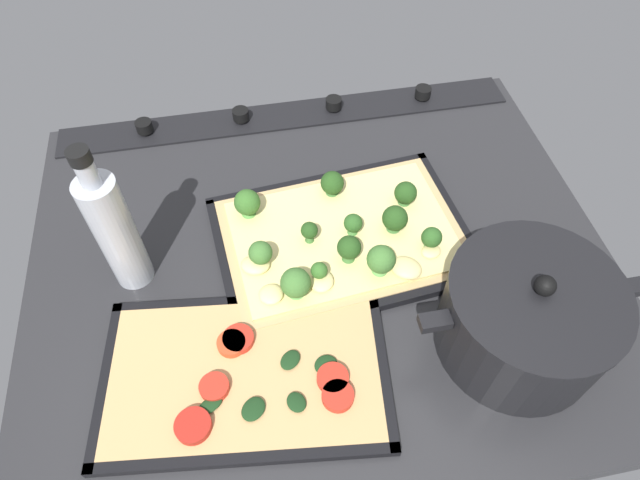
# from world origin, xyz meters

# --- Properties ---
(ground_plane) EXTENTS (0.81, 0.69, 0.03)m
(ground_plane) POSITION_xyz_m (0.00, 0.00, -0.01)
(ground_plane) COLOR #28282B
(stove_control_panel) EXTENTS (0.78, 0.07, 0.03)m
(stove_control_panel) POSITION_xyz_m (0.00, -0.31, 0.01)
(stove_control_panel) COLOR black
(stove_control_panel) RESTS_ON ground_plane
(baking_tray_front) EXTENTS (0.38, 0.28, 0.01)m
(baking_tray_front) POSITION_xyz_m (-0.04, -0.02, 0.00)
(baking_tray_front) COLOR black
(baking_tray_front) RESTS_ON ground_plane
(broccoli_pizza) EXTENTS (0.35, 0.26, 0.06)m
(broccoli_pizza) POSITION_xyz_m (-0.03, -0.01, 0.02)
(broccoli_pizza) COLOR tan
(broccoli_pizza) RESTS_ON baking_tray_front
(baking_tray_back) EXTENTS (0.37, 0.25, 0.01)m
(baking_tray_back) POSITION_xyz_m (0.12, 0.16, 0.00)
(baking_tray_back) COLOR black
(baking_tray_back) RESTS_ON ground_plane
(veggie_pizza_back) EXTENTS (0.34, 0.23, 0.02)m
(veggie_pizza_back) POSITION_xyz_m (0.12, 0.16, 0.01)
(veggie_pizza_back) COLOR tan
(veggie_pizza_back) RESTS_ON baking_tray_back
(cooking_pot) EXTENTS (0.27, 0.20, 0.14)m
(cooking_pot) POSITION_xyz_m (-0.21, 0.17, 0.06)
(cooking_pot) COLOR black
(cooking_pot) RESTS_ON ground_plane
(oil_bottle) EXTENTS (0.05, 0.05, 0.23)m
(oil_bottle) POSITION_xyz_m (0.26, -0.02, 0.10)
(oil_bottle) COLOR #B7BCC6
(oil_bottle) RESTS_ON ground_plane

